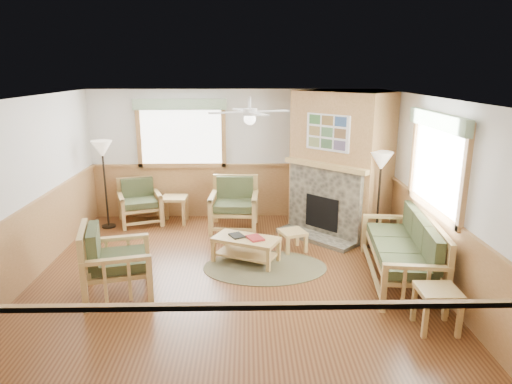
{
  "coord_description": "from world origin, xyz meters",
  "views": [
    {
      "loc": [
        0.25,
        -6.48,
        3.09
      ],
      "look_at": [
        0.4,
        0.7,
        1.15
      ],
      "focal_mm": 32.0,
      "sensor_mm": 36.0,
      "label": 1
    }
  ],
  "objects_px": {
    "armchair_left": "(117,260)",
    "floor_lamp_right": "(378,201)",
    "footstool": "(293,241)",
    "floor_lamp_left": "(105,185)",
    "armchair_back_right": "(234,205)",
    "end_table_sofa": "(436,309)",
    "end_table_chairs": "(175,210)",
    "sofa": "(401,249)",
    "coffee_table": "(246,250)",
    "armchair_back_left": "(140,202)"
  },
  "relations": [
    {
      "from": "armchair_back_right",
      "to": "end_table_chairs",
      "type": "bearing_deg",
      "value": 164.85
    },
    {
      "from": "armchair_back_right",
      "to": "armchair_left",
      "type": "xyz_separation_m",
      "value": [
        -1.56,
        -2.68,
        0.0
      ]
    },
    {
      "from": "footstool",
      "to": "floor_lamp_left",
      "type": "distance_m",
      "value": 3.89
    },
    {
      "from": "armchair_left",
      "to": "end_table_chairs",
      "type": "height_order",
      "value": "armchair_left"
    },
    {
      "from": "end_table_sofa",
      "to": "coffee_table",
      "type": "bearing_deg",
      "value": 138.24
    },
    {
      "from": "coffee_table",
      "to": "sofa",
      "type": "bearing_deg",
      "value": 8.17
    },
    {
      "from": "end_table_chairs",
      "to": "end_table_sofa",
      "type": "bearing_deg",
      "value": -47.23
    },
    {
      "from": "floor_lamp_right",
      "to": "floor_lamp_left",
      "type": "bearing_deg",
      "value": 166.81
    },
    {
      "from": "sofa",
      "to": "armchair_back_left",
      "type": "height_order",
      "value": "sofa"
    },
    {
      "from": "armchair_left",
      "to": "floor_lamp_right",
      "type": "xyz_separation_m",
      "value": [
        4.12,
        1.67,
        0.36
      ]
    },
    {
      "from": "footstool",
      "to": "floor_lamp_right",
      "type": "height_order",
      "value": "floor_lamp_right"
    },
    {
      "from": "armchair_back_right",
      "to": "floor_lamp_right",
      "type": "distance_m",
      "value": 2.77
    },
    {
      "from": "coffee_table",
      "to": "floor_lamp_left",
      "type": "relative_size",
      "value": 0.6
    },
    {
      "from": "armchair_back_right",
      "to": "end_table_sofa",
      "type": "relative_size",
      "value": 1.89
    },
    {
      "from": "sofa",
      "to": "floor_lamp_right",
      "type": "bearing_deg",
      "value": -172.7
    },
    {
      "from": "armchair_back_right",
      "to": "end_table_chairs",
      "type": "distance_m",
      "value": 1.32
    },
    {
      "from": "armchair_back_left",
      "to": "armchair_left",
      "type": "xyz_separation_m",
      "value": [
        0.39,
        -3.1,
        0.06
      ]
    },
    {
      "from": "coffee_table",
      "to": "end_table_chairs",
      "type": "bearing_deg",
      "value": 150.61
    },
    {
      "from": "floor_lamp_left",
      "to": "armchair_left",
      "type": "bearing_deg",
      "value": -71.01
    },
    {
      "from": "sofa",
      "to": "end_table_chairs",
      "type": "height_order",
      "value": "sofa"
    },
    {
      "from": "sofa",
      "to": "coffee_table",
      "type": "xyz_separation_m",
      "value": [
        -2.32,
        0.69,
        -0.28
      ]
    },
    {
      "from": "armchair_left",
      "to": "end_table_chairs",
      "type": "relative_size",
      "value": 1.82
    },
    {
      "from": "armchair_left",
      "to": "footstool",
      "type": "relative_size",
      "value": 2.46
    },
    {
      "from": "sofa",
      "to": "footstool",
      "type": "bearing_deg",
      "value": -120.45
    },
    {
      "from": "sofa",
      "to": "armchair_left",
      "type": "relative_size",
      "value": 2.09
    },
    {
      "from": "armchair_left",
      "to": "floor_lamp_left",
      "type": "xyz_separation_m",
      "value": [
        -0.98,
        2.86,
        0.37
      ]
    },
    {
      "from": "armchair_left",
      "to": "armchair_back_right",
      "type": "bearing_deg",
      "value": -44.5
    },
    {
      "from": "floor_lamp_right",
      "to": "armchair_left",
      "type": "bearing_deg",
      "value": -157.97
    },
    {
      "from": "coffee_table",
      "to": "end_table_chairs",
      "type": "relative_size",
      "value": 1.88
    },
    {
      "from": "armchair_back_left",
      "to": "end_table_chairs",
      "type": "relative_size",
      "value": 1.61
    },
    {
      "from": "footstool",
      "to": "sofa",
      "type": "bearing_deg",
      "value": -37.75
    },
    {
      "from": "sofa",
      "to": "armchair_back_right",
      "type": "relative_size",
      "value": 2.09
    },
    {
      "from": "end_table_chairs",
      "to": "floor_lamp_left",
      "type": "height_order",
      "value": "floor_lamp_left"
    },
    {
      "from": "end_table_chairs",
      "to": "floor_lamp_left",
      "type": "bearing_deg",
      "value": -169.65
    },
    {
      "from": "armchair_back_left",
      "to": "footstool",
      "type": "relative_size",
      "value": 2.18
    },
    {
      "from": "coffee_table",
      "to": "floor_lamp_left",
      "type": "xyz_separation_m",
      "value": [
        -2.78,
        1.78,
        0.67
      ]
    },
    {
      "from": "end_table_sofa",
      "to": "footstool",
      "type": "height_order",
      "value": "end_table_sofa"
    },
    {
      "from": "armchair_left",
      "to": "floor_lamp_right",
      "type": "distance_m",
      "value": 4.45
    },
    {
      "from": "floor_lamp_right",
      "to": "footstool",
      "type": "bearing_deg",
      "value": -175.66
    },
    {
      "from": "sofa",
      "to": "end_table_sofa",
      "type": "distance_m",
      "value": 1.4
    },
    {
      "from": "armchair_left",
      "to": "coffee_table",
      "type": "bearing_deg",
      "value": -73.43
    },
    {
      "from": "footstool",
      "to": "armchair_back_left",
      "type": "bearing_deg",
      "value": 152.71
    },
    {
      "from": "armchair_left",
      "to": "floor_lamp_left",
      "type": "height_order",
      "value": "floor_lamp_left"
    },
    {
      "from": "armchair_left",
      "to": "floor_lamp_right",
      "type": "bearing_deg",
      "value": -82.31
    },
    {
      "from": "armchair_left",
      "to": "footstool",
      "type": "xyz_separation_m",
      "value": [
        2.62,
        1.55,
        -0.33
      ]
    },
    {
      "from": "armchair_left",
      "to": "end_table_sofa",
      "type": "xyz_separation_m",
      "value": [
        4.12,
        -0.99,
        -0.24
      ]
    },
    {
      "from": "footstool",
      "to": "floor_lamp_left",
      "type": "bearing_deg",
      "value": 160.02
    },
    {
      "from": "armchair_left",
      "to": "end_table_chairs",
      "type": "bearing_deg",
      "value": -20.37
    },
    {
      "from": "armchair_back_right",
      "to": "coffee_table",
      "type": "distance_m",
      "value": 1.65
    },
    {
      "from": "end_table_chairs",
      "to": "footstool",
      "type": "distance_m",
      "value": 2.76
    }
  ]
}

